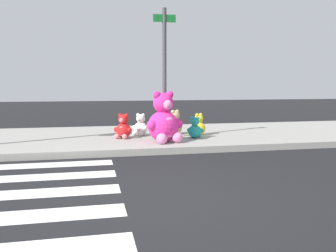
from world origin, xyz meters
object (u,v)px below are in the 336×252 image
at_px(sign_pole, 164,70).
at_px(plush_teal, 195,129).
at_px(plush_yellow, 198,126).
at_px(plush_tan, 174,124).
at_px(plush_white, 140,127).
at_px(plush_red, 123,128).
at_px(plush_pink_large, 164,122).

xyz_separation_m(sign_pole, plush_teal, (0.76, -0.13, -1.48)).
xyz_separation_m(plush_yellow, plush_tan, (-0.57, 0.35, 0.03)).
bearing_deg(sign_pole, plush_teal, -9.80).
xyz_separation_m(plush_white, plush_tan, (0.95, 0.06, 0.03)).
distance_m(sign_pole, plush_red, 1.78).
bearing_deg(plush_white, plush_teal, -30.73).
relative_size(plush_teal, plush_red, 0.88).
relative_size(plush_white, plush_tan, 0.88).
distance_m(plush_teal, plush_red, 1.81).
relative_size(plush_pink_large, plush_white, 2.04).
bearing_deg(sign_pole, plush_white, 129.66).
distance_m(plush_red, plush_yellow, 2.02).
bearing_deg(plush_white, plush_red, -138.48).
relative_size(plush_red, plush_white, 1.07).
bearing_deg(plush_white, plush_tan, 3.63).
height_order(plush_red, plush_yellow, plush_red).
bearing_deg(plush_teal, plush_pink_large, -153.11).
bearing_deg(plush_pink_large, plush_teal, 26.89).
distance_m(plush_white, plush_tan, 0.95).
height_order(plush_teal, plush_tan, plush_tan).
bearing_deg(plush_teal, sign_pole, 170.20).
bearing_deg(plush_teal, plush_white, 149.27).
xyz_separation_m(sign_pole, plush_yellow, (0.99, 0.35, -1.46)).
bearing_deg(plush_white, plush_pink_large, -71.92).
relative_size(plush_pink_large, plush_yellow, 2.03).
bearing_deg(plush_white, sign_pole, -50.34).
bearing_deg(plush_red, sign_pole, -10.94).
distance_m(sign_pole, plush_teal, 1.67).
distance_m(plush_teal, plush_white, 1.50).
bearing_deg(plush_pink_large, plush_yellow, 39.64).
bearing_deg(plush_red, plush_tan, 19.04).
relative_size(sign_pole, plush_teal, 5.80).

